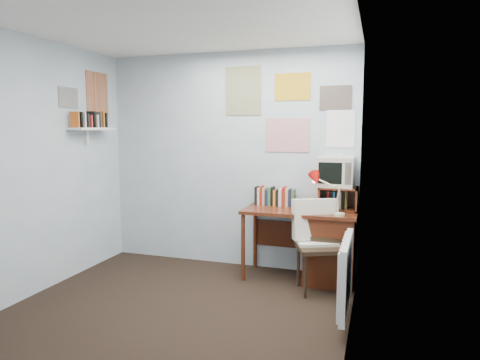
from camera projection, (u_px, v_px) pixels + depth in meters
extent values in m
plane|color=black|center=(159.00, 326.00, 3.53)|extent=(3.50, 3.50, 0.00)
cube|color=silver|center=(229.00, 160.00, 5.04)|extent=(3.00, 0.02, 2.50)
cube|color=silver|center=(7.00, 170.00, 3.84)|extent=(0.02, 3.50, 2.50)
cube|color=silver|center=(350.00, 184.00, 2.92)|extent=(0.02, 3.50, 2.50)
cube|color=white|center=(151.00, 12.00, 3.23)|extent=(3.00, 3.50, 0.02)
cube|color=#542413|center=(300.00, 212.00, 4.56)|extent=(1.20, 0.55, 0.03)
cube|color=#542413|center=(330.00, 249.00, 4.51)|extent=(0.50, 0.50, 0.72)
cylinder|color=#542413|center=(243.00, 247.00, 4.56)|extent=(0.04, 0.04, 0.72)
cylinder|color=#542413|center=(255.00, 237.00, 5.00)|extent=(0.04, 0.04, 0.72)
cube|color=#542413|center=(281.00, 234.00, 4.92)|extent=(0.64, 0.02, 0.30)
cube|color=black|center=(319.00, 248.00, 4.24)|extent=(0.59, 0.58, 0.89)
cube|color=red|center=(340.00, 197.00, 4.23)|extent=(0.30, 0.26, 0.38)
cube|color=#542413|center=(338.00, 199.00, 4.53)|extent=(0.40, 0.30, 0.25)
cube|color=beige|center=(336.00, 170.00, 4.53)|extent=(0.37, 0.35, 0.34)
cube|color=#542413|center=(281.00, 196.00, 4.79)|extent=(0.60, 0.14, 0.22)
cube|color=white|center=(346.00, 274.00, 3.56)|extent=(0.09, 0.80, 0.60)
cube|color=white|center=(92.00, 129.00, 4.80)|extent=(0.20, 0.62, 0.24)
cube|color=white|center=(288.00, 108.00, 4.74)|extent=(1.20, 0.01, 0.90)
cube|color=white|center=(84.00, 95.00, 4.79)|extent=(0.01, 0.70, 0.60)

